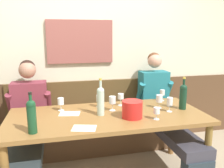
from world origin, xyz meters
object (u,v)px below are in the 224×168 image
wine_glass_near_bucket (159,99)px  water_tumbler_left (169,103)px  ice_bucket (132,109)px  wine_glass_right_end (157,111)px  wine_glass_center_front (112,101)px  wine_bottle_clear_water (32,115)px  wine_bottle_green_tall (101,100)px  wall_bench (97,130)px  wine_glass_by_bottle (121,97)px  wine_glass_mid_right (170,102)px  person_left_seat (164,109)px  person_center_left_seat (27,122)px  wine_glass_mid_left (162,93)px  wine_glass_left_end (61,102)px  wine_bottle_amber_mid (183,96)px  wine_glass_center_rear (99,99)px  dining_table (108,122)px

wine_glass_near_bucket → water_tumbler_left: wine_glass_near_bucket is taller
ice_bucket → wine_glass_right_end: size_ratio=1.69×
wine_glass_near_bucket → wine_glass_center_front: bearing=176.2°
wine_bottle_clear_water → wine_bottle_green_tall: 0.71m
wine_glass_center_front → wall_bench: bearing=97.4°
wine_glass_by_bottle → wine_glass_mid_right: bearing=-36.7°
wine_bottle_green_tall → water_tumbler_left: size_ratio=4.81×
person_left_seat → ice_bucket: 0.79m
person_left_seat → wine_bottle_green_tall: bearing=-158.5°
wall_bench → wine_glass_right_end: 1.19m
wine_bottle_clear_water → wine_glass_by_bottle: wine_bottle_clear_water is taller
person_center_left_seat → wine_bottle_clear_water: bearing=-78.9°
wine_bottle_green_tall → wine_glass_mid_left: size_ratio=2.80×
person_left_seat → wine_glass_near_bucket: 0.40m
wine_bottle_green_tall → wine_glass_right_end: size_ratio=3.18×
person_center_left_seat → wine_glass_left_end: (0.37, -0.09, 0.24)m
wine_bottle_amber_mid → water_tumbler_left: (-0.09, 0.12, -0.11)m
wine_glass_center_rear → wine_glass_right_end: (0.47, -0.52, -0.01)m
wall_bench → person_left_seat: bearing=-24.5°
wall_bench → wine_bottle_green_tall: (-0.07, -0.71, 0.63)m
dining_table → person_left_seat: person_left_seat is taller
person_left_seat → wine_glass_mid_left: (-0.02, 0.01, 0.21)m
wine_bottle_clear_water → wall_bench: bearing=55.1°
wine_bottle_green_tall → wine_glass_center_rear: 0.28m
wine_glass_near_bucket → wine_glass_mid_right: size_ratio=0.97×
wall_bench → wine_bottle_clear_water: size_ratio=6.55×
person_center_left_seat → wine_glass_mid_right: 1.57m
wine_glass_by_bottle → wine_glass_left_end: (-0.68, -0.03, -0.00)m
person_left_seat → wine_bottle_amber_mid: 0.45m
person_left_seat → wine_glass_left_end: (-1.27, -0.11, 0.22)m
wine_glass_left_end → ice_bucket: bearing=-29.4°
wine_glass_center_rear → wine_glass_mid_right: wine_glass_mid_right is taller
wine_bottle_clear_water → water_tumbler_left: 1.53m
wine_glass_mid_left → wine_bottle_green_tall: bearing=-157.4°
wine_glass_center_rear → wine_glass_right_end: 0.71m
person_left_seat → water_tumbler_left: size_ratio=16.59×
person_center_left_seat → wine_glass_mid_right: person_center_left_seat is taller
wine_glass_mid_left → wine_glass_right_end: (-0.34, -0.60, -0.01)m
dining_table → wine_bottle_amber_mid: (0.85, -0.01, 0.23)m
ice_bucket → wine_glass_mid_left: (0.56, 0.50, 0.01)m
wine_glass_mid_right → wine_glass_right_end: bearing=-141.4°
person_left_seat → wine_bottle_green_tall: size_ratio=3.45×
wine_bottle_amber_mid → wine_glass_by_bottle: wine_bottle_amber_mid is taller
wine_bottle_amber_mid → dining_table: bearing=179.2°
wine_bottle_green_tall → wine_glass_right_end: wine_bottle_green_tall is taller
wine_glass_right_end → water_tumbler_left: bearing=48.5°
ice_bucket → wine_glass_by_bottle: size_ratio=1.45×
wine_glass_right_end → wine_bottle_amber_mid: bearing=29.8°
wall_bench → person_left_seat: person_left_seat is taller
wine_bottle_amber_mid → wine_glass_mid_left: (-0.07, 0.37, -0.06)m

